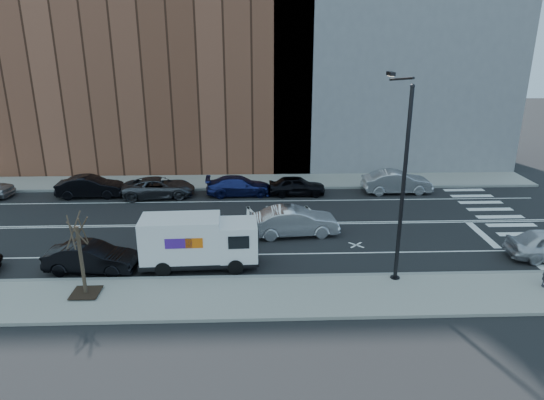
{
  "coord_description": "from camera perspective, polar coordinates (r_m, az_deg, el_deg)",
  "views": [
    {
      "loc": [
        0.51,
        -27.48,
        10.96
      ],
      "look_at": [
        1.5,
        0.44,
        1.4
      ],
      "focal_mm": 32.0,
      "sensor_mm": 36.0,
      "label": 1
    }
  ],
  "objects": [
    {
      "name": "far_parked_e",
      "position": [
        34.78,
        2.94,
        1.69
      ],
      "size": [
        4.06,
        1.65,
        1.38
      ],
      "primitive_type": "imported",
      "rotation": [
        0.0,
        0.0,
        1.58
      ],
      "color": "black",
      "rests_on": "ground"
    },
    {
      "name": "bldg_brick",
      "position": [
        43.91,
        -13.94,
        18.43
      ],
      "size": [
        26.0,
        10.0,
        22.0
      ],
      "primitive_type": "cube",
      "color": "brown",
      "rests_on": "ground"
    },
    {
      "name": "bldg_concrete",
      "position": [
        44.63,
        13.82,
        21.01
      ],
      "size": [
        20.0,
        10.0,
        26.0
      ],
      "primitive_type": "cube",
      "color": "slate",
      "rests_on": "ground"
    },
    {
      "name": "crosswalk",
      "position": [
        33.4,
        25.76,
        -2.22
      ],
      "size": [
        3.0,
        14.0,
        0.01
      ],
      "primitive_type": null,
      "color": "white",
      "rests_on": "ground"
    },
    {
      "name": "sidewalk_far",
      "position": [
        37.88,
        -2.72,
        2.17
      ],
      "size": [
        44.0,
        3.6,
        0.15
      ],
      "primitive_type": "cube",
      "color": "gray",
      "rests_on": "ground"
    },
    {
      "name": "streetlight",
      "position": [
        22.36,
        14.94,
        2.99
      ],
      "size": [
        0.44,
        4.02,
        9.34
      ],
      "color": "black",
      "rests_on": "ground"
    },
    {
      "name": "ground",
      "position": [
        29.59,
        -2.88,
        -2.87
      ],
      "size": [
        120.0,
        120.0,
        0.0
      ],
      "primitive_type": "plane",
      "color": "black",
      "rests_on": "ground"
    },
    {
      "name": "far_parked_d",
      "position": [
        34.81,
        -3.9,
        1.68
      ],
      "size": [
        4.8,
        2.14,
        1.37
      ],
      "primitive_type": "imported",
      "rotation": [
        0.0,
        0.0,
        1.62
      ],
      "color": "navy",
      "rests_on": "ground"
    },
    {
      "name": "sidewalk_near",
      "position": [
        21.63,
        -3.17,
        -11.36
      ],
      "size": [
        44.0,
        3.6,
        0.15
      ],
      "primitive_type": "cube",
      "color": "gray",
      "rests_on": "ground"
    },
    {
      "name": "near_parked_rear_a",
      "position": [
        25.2,
        -20.5,
        -6.36
      ],
      "size": [
        4.5,
        1.91,
        1.44
      ],
      "primitive_type": "imported",
      "rotation": [
        0.0,
        0.0,
        1.48
      ],
      "color": "black",
      "rests_on": "ground"
    },
    {
      "name": "far_parked_b",
      "position": [
        36.65,
        -20.59,
        1.49
      ],
      "size": [
        4.64,
        1.77,
        1.51
      ],
      "primitive_type": "imported",
      "rotation": [
        0.0,
        0.0,
        1.61
      ],
      "color": "black",
      "rests_on": "ground"
    },
    {
      "name": "curb_far",
      "position": [
        36.16,
        -2.75,
        1.37
      ],
      "size": [
        44.0,
        0.25,
        0.17
      ],
      "primitive_type": "cube",
      "color": "gray",
      "rests_on": "ground"
    },
    {
      "name": "road_markings",
      "position": [
        29.59,
        -2.88,
        -2.86
      ],
      "size": [
        40.0,
        8.6,
        0.01
      ],
      "primitive_type": null,
      "color": "white",
      "rests_on": "ground"
    },
    {
      "name": "far_parked_c",
      "position": [
        35.23,
        -13.17,
        1.45
      ],
      "size": [
        5.23,
        2.79,
        1.4
      ],
      "primitive_type": "imported",
      "rotation": [
        0.0,
        0.0,
        1.67
      ],
      "color": "#414248",
      "rests_on": "ground"
    },
    {
      "name": "street_tree",
      "position": [
        22.61,
        -21.41,
        -7.39
      ],
      "size": [
        1.2,
        1.2,
        3.75
      ],
      "color": "black",
      "rests_on": "ground"
    },
    {
      "name": "curb_near",
      "position": [
        23.2,
        -3.1,
        -9.1
      ],
      "size": [
        44.0,
        0.25,
        0.17
      ],
      "primitive_type": "cube",
      "color": "gray",
      "rests_on": "ground"
    },
    {
      "name": "fedex_van",
      "position": [
        24.06,
        -8.67,
        -4.81
      ],
      "size": [
        5.82,
        2.22,
        2.63
      ],
      "rotation": [
        0.0,
        0.0,
        0.04
      ],
      "color": "black",
      "rests_on": "ground"
    },
    {
      "name": "driving_sedan",
      "position": [
        27.79,
        2.68,
        -2.53
      ],
      "size": [
        5.13,
        2.24,
        1.64
      ],
      "primitive_type": "imported",
      "rotation": [
        0.0,
        0.0,
        1.68
      ],
      "color": "silver",
      "rests_on": "ground"
    },
    {
      "name": "far_parked_f",
      "position": [
        36.34,
        14.48,
        2.06
      ],
      "size": [
        4.97,
        1.83,
        1.63
      ],
      "primitive_type": "imported",
      "rotation": [
        0.0,
        0.0,
        1.59
      ],
      "color": "#ADADB1",
      "rests_on": "ground"
    }
  ]
}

